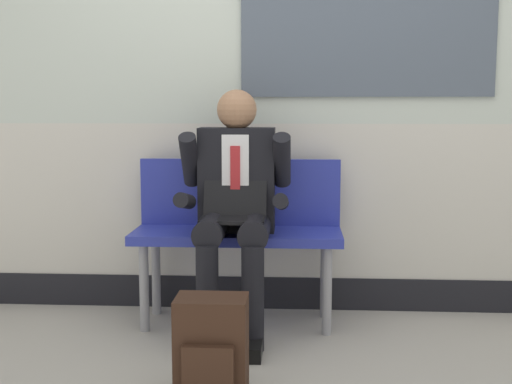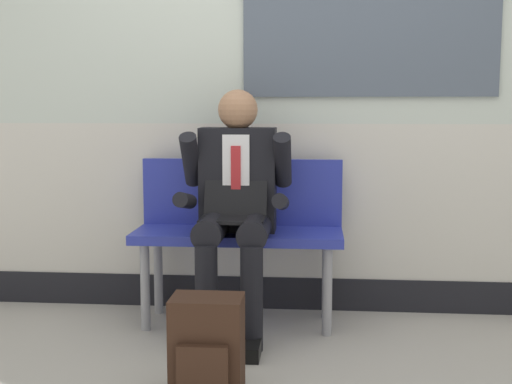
% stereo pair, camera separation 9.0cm
% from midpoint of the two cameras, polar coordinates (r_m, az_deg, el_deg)
% --- Properties ---
extents(ground_plane, '(18.00, 18.00, 0.00)m').
position_cam_midpoint_polar(ground_plane, '(3.57, 2.59, -12.05)').
color(ground_plane, '#9E9991').
extents(station_wall, '(6.74, 0.16, 3.07)m').
position_cam_midpoint_polar(station_wall, '(3.93, 3.18, 12.30)').
color(station_wall, beige).
rests_on(station_wall, ground).
extents(bench_with_person, '(1.11, 0.42, 0.88)m').
position_cam_midpoint_polar(bench_with_person, '(3.71, -0.69, -2.67)').
color(bench_with_person, '#28339E').
rests_on(bench_with_person, ground).
extents(person_seated, '(0.57, 0.70, 1.26)m').
position_cam_midpoint_polar(person_seated, '(3.50, -1.01, -0.94)').
color(person_seated, black).
rests_on(person_seated, ground).
extents(backpack, '(0.29, 0.24, 0.41)m').
position_cam_midpoint_polar(backpack, '(2.85, -3.21, -12.84)').
color(backpack, '#331E14').
rests_on(backpack, ground).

